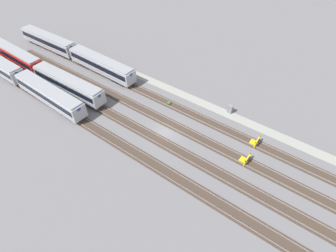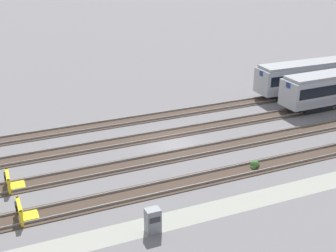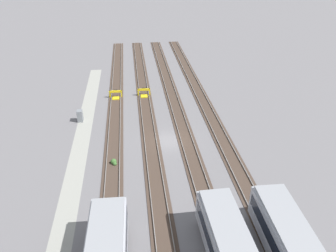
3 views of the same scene
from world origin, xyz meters
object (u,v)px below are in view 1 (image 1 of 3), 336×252
at_px(subway_car_front_row_centre, 68,84).
at_px(electrical_cabinet, 230,109).
at_px(bumper_stop_near_inner_track, 246,159).
at_px(weed_clump, 169,103).
at_px(subway_car_front_row_left_inner, 50,95).
at_px(subway_car_back_row_leftmost, 49,41).
at_px(subway_car_front_row_right_inner, 15,56).
at_px(bumper_stop_nearest_track, 256,142).
at_px(subway_car_front_row_leftmost, 102,65).

bearing_deg(subway_car_front_row_centre, electrical_cabinet, -154.88).
xyz_separation_m(bumper_stop_near_inner_track, weed_clump, (17.74, -4.33, -0.27)).
xyz_separation_m(subway_car_front_row_centre, bumper_stop_near_inner_track, (-36.13, -4.49, -1.53)).
distance_m(subway_car_front_row_centre, weed_clump, 20.48).
bearing_deg(subway_car_front_row_left_inner, electrical_cabinet, -148.27).
bearing_deg(weed_clump, electrical_cabinet, -155.78).
xyz_separation_m(subway_car_front_row_centre, subway_car_back_row_leftmost, (18.95, -8.96, 0.00)).
relative_size(subway_car_front_row_right_inner, weed_clump, 19.62).
bearing_deg(subway_car_front_row_left_inner, bumper_stop_nearest_track, -159.77).
xyz_separation_m(subway_car_front_row_centre, electrical_cabinet, (-28.88, -13.54, -1.24)).
bearing_deg(electrical_cabinet, bumper_stop_near_inner_track, 128.72).
relative_size(subway_car_front_row_left_inner, bumper_stop_near_inner_track, 9.00).
distance_m(subway_car_front_row_left_inner, bumper_stop_near_inner_track, 37.22).
height_order(subway_car_front_row_right_inner, electrical_cabinet, subway_car_front_row_right_inner).
xyz_separation_m(subway_car_back_row_leftmost, electrical_cabinet, (-47.82, -4.58, -1.24)).
distance_m(subway_car_front_row_left_inner, subway_car_front_row_centre, 4.32).
bearing_deg(bumper_stop_near_inner_track, electrical_cabinet, -51.28).
bearing_deg(subway_car_front_row_centre, subway_car_back_row_leftmost, -25.31).
height_order(subway_car_front_row_left_inner, weed_clump, subway_car_front_row_left_inner).
bearing_deg(bumper_stop_nearest_track, bumper_stop_near_inner_track, 93.06).
distance_m(subway_car_back_row_leftmost, electrical_cabinet, 48.06).
xyz_separation_m(subway_car_front_row_leftmost, weed_clump, (-18.39, 0.13, -1.80)).
relative_size(subway_car_front_row_centre, bumper_stop_near_inner_track, 8.99).
xyz_separation_m(bumper_stop_nearest_track, electrical_cabinet, (7.02, -4.63, 0.29)).
height_order(subway_car_front_row_left_inner, bumper_stop_near_inner_track, subway_car_front_row_left_inner).
bearing_deg(subway_car_front_row_centre, bumper_stop_nearest_track, -166.06).
relative_size(subway_car_front_row_left_inner, subway_car_front_row_centre, 1.00).
xyz_separation_m(electrical_cabinet, weed_clump, (10.48, 4.72, -0.56)).
bearing_deg(subway_car_front_row_right_inner, subway_car_back_row_leftmost, -89.57).
distance_m(subway_car_front_row_leftmost, electrical_cabinet, 29.26).
distance_m(bumper_stop_near_inner_track, electrical_cabinet, 11.60).
relative_size(electrical_cabinet, weed_clump, 1.74).
xyz_separation_m(subway_car_front_row_left_inner, subway_car_front_row_centre, (-0.00, -4.32, 0.00)).
relative_size(subway_car_front_row_leftmost, electrical_cabinet, 11.29).
bearing_deg(subway_car_front_row_right_inner, weed_clump, -166.76).
distance_m(subway_car_front_row_leftmost, weed_clump, 18.48).
xyz_separation_m(subway_car_back_row_leftmost, bumper_stop_nearest_track, (-54.84, 0.05, -1.53)).
bearing_deg(subway_car_front_row_left_inner, weed_clump, -144.45).
bearing_deg(electrical_cabinet, subway_car_front_row_centre, 25.12).
bearing_deg(electrical_cabinet, weed_clump, 24.22).
distance_m(bumper_stop_nearest_track, electrical_cabinet, 8.41).
bearing_deg(subway_car_front_row_centre, weed_clump, -154.37).
relative_size(subway_car_front_row_leftmost, bumper_stop_nearest_track, 9.02).
bearing_deg(subway_car_front_row_leftmost, weed_clump, 179.59).
bearing_deg(bumper_stop_nearest_track, subway_car_front_row_right_inner, 9.18).
height_order(subway_car_front_row_right_inner, subway_car_back_row_leftmost, same).
bearing_deg(subway_car_back_row_leftmost, bumper_stop_near_inner_track, 175.36).
bearing_deg(subway_car_front_row_left_inner, subway_car_front_row_right_inner, -13.04).
xyz_separation_m(subway_car_front_row_right_inner, weed_clump, (-37.28, -8.77, -1.80)).
distance_m(subway_car_back_row_leftmost, bumper_stop_nearest_track, 54.86).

